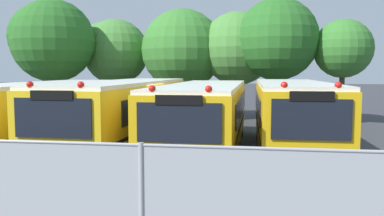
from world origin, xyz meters
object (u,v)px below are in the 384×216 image
school_bus_2 (206,114)px  tree_1 (112,50)px  school_bus_3 (292,114)px  tree_0 (49,40)px  tree_3 (235,49)px  tree_5 (342,47)px  tree_4 (279,39)px  school_bus_1 (124,111)px  tree_2 (183,49)px  school_bus_0 (43,111)px

school_bus_2 → tree_1: size_ratio=1.70×
school_bus_3 → tree_0: (-13.48, 8.12, 3.40)m
school_bus_2 → school_bus_3: (3.10, -0.02, 0.04)m
tree_3 → tree_5: bearing=-9.8°
tree_4 → school_bus_3: bearing=-89.9°
school_bus_1 → tree_5: bearing=-137.0°
school_bus_2 → tree_4: 9.90m
tree_2 → tree_0: bearing=-166.2°
tree_1 → school_bus_3: bearing=-46.2°
school_bus_0 → tree_0: 9.60m
tree_0 → tree_2: 7.99m
school_bus_1 → tree_1: (-4.38, 10.96, 2.88)m
tree_3 → tree_5: tree_3 is taller
school_bus_1 → school_bus_3: bearing=-180.0°
school_bus_2 → tree_5: 11.27m
school_bus_1 → tree_2: bearing=-91.8°
tree_4 → tree_2: bearing=168.0°
school_bus_0 → tree_3: bearing=-125.3°
tree_2 → tree_4: bearing=-12.0°
tree_4 → tree_0: bearing=-177.0°
school_bus_3 → tree_4: tree_4 is taller
school_bus_3 → tree_5: 9.82m
school_bus_3 → tree_0: tree_0 is taller
school_bus_0 → tree_3: tree_3 is taller
tree_0 → school_bus_1: bearing=-47.9°
school_bus_0 → tree_5: (12.97, 8.72, 2.86)m
school_bus_1 → school_bus_2: size_ratio=1.02×
tree_1 → school_bus_0: bearing=-84.5°
tree_0 → tree_2: tree_0 is taller
tree_3 → tree_4: bearing=-21.4°
school_bus_2 → tree_2: (-2.64, 10.01, 2.93)m
school_bus_0 → tree_3: (7.04, 9.75, 2.89)m
school_bus_2 → tree_2: 10.75m
tree_0 → tree_5: (16.88, 0.65, -0.57)m
tree_2 → tree_4: (5.72, -1.21, 0.43)m
school_bus_2 → tree_3: size_ratio=1.66×
school_bus_1 → tree_0: size_ratio=1.53×
school_bus_0 → tree_0: bearing=-63.6°
tree_1 → tree_5: size_ratio=1.09×
tree_0 → tree_1: tree_0 is taller
tree_1 → tree_2: 5.01m
tree_1 → tree_5: tree_1 is taller
school_bus_1 → school_bus_3: size_ratio=1.17×
tree_1 → tree_5: bearing=-9.4°
school_bus_2 → tree_3: (0.57, 9.78, 2.90)m
school_bus_3 → tree_0: bearing=-31.8°
school_bus_1 → tree_3: (3.72, 9.67, 2.85)m
tree_0 → tree_4: bearing=3.0°
tree_3 → tree_5: size_ratio=1.12×
school_bus_0 → tree_1: size_ratio=1.63×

